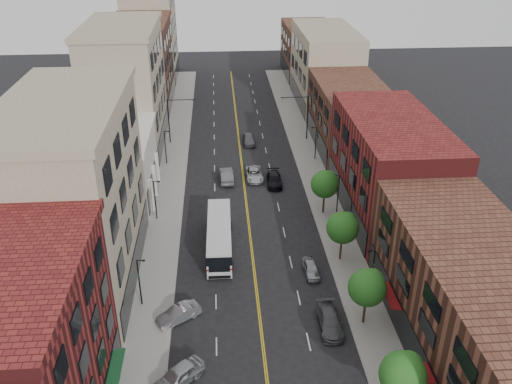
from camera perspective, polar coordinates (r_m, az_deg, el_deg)
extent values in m
plane|color=black|center=(47.20, 0.93, -17.39)|extent=(220.00, 220.00, 0.00)
cube|color=gray|center=(76.19, -8.90, 1.43)|extent=(4.00, 110.00, 0.15)
cube|color=gray|center=(77.01, 6.09, 1.91)|extent=(4.00, 110.00, 0.15)
cube|color=maroon|center=(40.36, -24.04, -16.22)|extent=(10.00, 16.00, 14.00)
cube|color=gray|center=(54.03, -18.53, -0.71)|extent=(10.00, 22.00, 18.00)
cube|color=silver|center=(71.93, -14.89, 2.61)|extent=(10.00, 14.00, 8.00)
cube|color=gray|center=(85.87, -13.49, 10.47)|extent=(10.00, 20.00, 18.00)
cube|color=#573022|center=(105.33, -11.89, 12.93)|extent=(10.00, 20.00, 15.00)
cube|color=gray|center=(122.21, -11.03, 16.23)|extent=(10.00, 16.00, 20.00)
cube|color=#573022|center=(48.11, 21.99, -10.91)|extent=(10.00, 26.00, 10.00)
cube|color=maroon|center=(66.52, 13.89, 2.53)|extent=(10.00, 22.00, 12.00)
cube|color=#573022|center=(85.56, 9.80, 7.94)|extent=(10.00, 20.00, 10.00)
cube|color=gray|center=(104.57, 7.27, 12.90)|extent=(10.00, 22.00, 14.00)
cube|color=#573022|center=(124.02, 5.48, 14.63)|extent=(10.00, 18.00, 11.00)
sphere|color=#1C5618|center=(41.92, 15.19, -18.07)|extent=(3.40, 3.40, 3.40)
sphere|color=#1C5618|center=(41.98, 15.78, -17.11)|extent=(2.04, 2.04, 2.04)
cylinder|color=black|center=(50.62, 11.33, -12.19)|extent=(0.22, 0.22, 2.50)
sphere|color=#1C5618|center=(48.99, 11.61, -9.82)|extent=(3.40, 3.40, 3.40)
sphere|color=#1C5618|center=(49.12, 12.12, -9.02)|extent=(2.04, 2.04, 2.04)
cylinder|color=black|center=(58.35, 8.91, -5.94)|extent=(0.22, 0.22, 2.50)
sphere|color=#1C5618|center=(56.94, 9.11, -3.73)|extent=(3.40, 3.40, 3.40)
sphere|color=#1C5618|center=(57.13, 9.55, -3.06)|extent=(2.04, 2.04, 2.04)
cylinder|color=black|center=(66.69, 7.12, -1.20)|extent=(0.22, 0.22, 2.50)
sphere|color=#1C5618|center=(65.46, 7.26, 0.83)|extent=(3.40, 3.40, 3.40)
sphere|color=#1C5618|center=(65.68, 7.65, 1.40)|extent=(2.04, 2.04, 2.04)
cylinder|color=black|center=(52.00, -12.17, -9.31)|extent=(0.14, 0.14, 5.00)
cylinder|color=black|center=(50.50, -12.06, -7.04)|extent=(0.70, 0.10, 0.10)
cube|color=black|center=(50.49, -11.77, -7.08)|extent=(0.28, 0.14, 0.14)
cube|color=#19592D|center=(51.47, -12.27, -8.51)|extent=(0.04, 0.55, 0.35)
cylinder|color=black|center=(65.39, -10.56, -0.85)|extent=(0.14, 0.14, 5.00)
cylinder|color=black|center=(64.21, -10.44, 1.11)|extent=(0.70, 0.10, 0.10)
cube|color=black|center=(64.20, -10.21, 1.08)|extent=(0.28, 0.14, 0.14)
cube|color=#19592D|center=(64.97, -10.62, -0.16)|extent=(0.04, 0.55, 0.35)
cylinder|color=black|center=(79.75, -9.51, 4.65)|extent=(0.14, 0.14, 5.00)
cylinder|color=black|center=(78.78, -9.40, 6.33)|extent=(0.70, 0.10, 0.10)
cube|color=black|center=(78.78, -9.22, 6.31)|extent=(0.28, 0.14, 0.14)
cube|color=#19592D|center=(79.41, -9.56, 5.25)|extent=(0.04, 0.55, 0.35)
cylinder|color=black|center=(40.30, 18.22, -18.68)|extent=(0.70, 0.10, 0.10)
cylinder|color=black|center=(53.31, 12.17, -8.27)|extent=(0.14, 0.14, 5.00)
cylinder|color=black|center=(51.81, 12.07, -6.06)|extent=(0.70, 0.10, 0.10)
cube|color=black|center=(51.77, 11.80, -6.12)|extent=(0.28, 0.14, 0.14)
cube|color=#19592D|center=(52.80, 12.27, -7.48)|extent=(0.04, 0.55, 0.35)
cylinder|color=black|center=(66.44, 8.63, -0.20)|extent=(0.14, 0.14, 5.00)
cylinder|color=black|center=(65.24, 8.48, 1.73)|extent=(0.70, 0.10, 0.10)
cube|color=black|center=(65.21, 8.26, 1.68)|extent=(0.28, 0.14, 0.14)
cube|color=#19592D|center=(66.03, 8.68, 0.49)|extent=(0.04, 0.55, 0.35)
cylinder|color=black|center=(80.61, 6.30, 5.13)|extent=(0.14, 0.14, 5.00)
cylinder|color=black|center=(79.63, 6.14, 6.79)|extent=(0.70, 0.10, 0.10)
cube|color=black|center=(79.60, 5.96, 6.75)|extent=(0.28, 0.14, 0.14)
cube|color=#19592D|center=(80.27, 6.33, 5.72)|extent=(0.04, 0.55, 0.35)
cylinder|color=black|center=(86.76, -9.17, 7.39)|extent=(0.18, 0.18, 7.20)
cylinder|color=black|center=(85.48, -7.86, 9.59)|extent=(4.40, 0.12, 0.12)
imported|color=black|center=(85.51, -6.62, 9.39)|extent=(0.15, 0.18, 0.90)
cylinder|color=black|center=(87.56, 5.44, 7.81)|extent=(0.18, 0.18, 7.20)
cylinder|color=black|center=(86.13, 4.08, 9.92)|extent=(4.40, 0.12, 0.12)
imported|color=black|center=(86.02, 2.86, 9.65)|extent=(0.15, 0.18, 0.90)
cube|color=silver|center=(59.54, -3.88, -4.64)|extent=(2.70, 11.76, 2.83)
cube|color=black|center=(59.18, -3.91, -4.08)|extent=(2.73, 11.80, 1.03)
cube|color=#B70D10|center=(59.70, -3.88, -4.88)|extent=(2.73, 11.80, 0.21)
cube|color=black|center=(54.52, -3.90, -7.74)|extent=(2.15, 0.09, 1.56)
cylinder|color=black|center=(56.97, -5.16, -7.75)|extent=(0.29, 0.94, 0.94)
cylinder|color=black|center=(56.93, -2.54, -7.68)|extent=(0.29, 0.94, 0.94)
cylinder|color=black|center=(63.50, -5.02, -3.65)|extent=(0.29, 0.94, 0.94)
cylinder|color=black|center=(63.46, -2.68, -3.59)|extent=(0.29, 0.94, 0.94)
imported|color=#ABAEB3|center=(45.45, -8.18, -18.59)|extent=(4.61, 4.44, 1.56)
imported|color=#A9ABB1|center=(50.98, -8.16, -12.59)|extent=(4.29, 3.51, 1.38)
imported|color=#4B4A4F|center=(50.14, 7.76, -13.33)|extent=(2.02, 4.94, 1.43)
imported|color=#96989D|center=(56.35, 5.83, -8.03)|extent=(1.65, 3.79, 1.27)
imported|color=#57565C|center=(74.56, -3.12, 1.76)|extent=(1.91, 4.99, 1.62)
imported|color=black|center=(73.52, 1.93, 1.30)|extent=(2.15, 4.96, 1.42)
imported|color=#B0B3B8|center=(75.09, -0.20, 1.90)|extent=(2.44, 5.07, 1.39)
imported|color=#525157|center=(86.46, -0.77, 5.55)|extent=(1.89, 4.51, 1.53)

